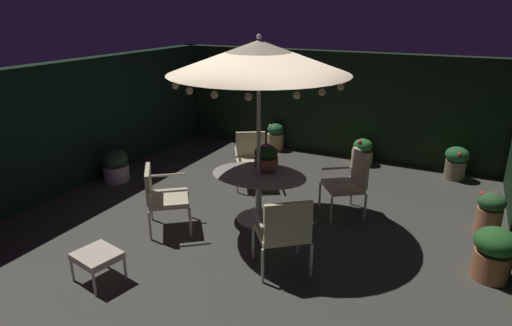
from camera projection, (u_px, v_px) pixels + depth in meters
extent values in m
cube|color=#414038|center=(258.00, 219.00, 6.68)|extent=(7.51, 7.58, 0.02)
cube|color=black|center=(331.00, 103.00, 9.38)|extent=(7.51, 0.30, 2.21)
cube|color=black|center=(78.00, 123.00, 7.80)|extent=(0.30, 7.58, 2.21)
cylinder|color=silver|center=(259.00, 219.00, 6.65)|extent=(0.67, 0.67, 0.03)
cylinder|color=silver|center=(259.00, 198.00, 6.53)|extent=(0.09, 0.09, 0.72)
ellipsoid|color=#B6ACA1|center=(259.00, 175.00, 6.40)|extent=(1.45, 1.07, 0.03)
cylinder|color=silver|center=(259.00, 146.00, 6.25)|extent=(0.06, 0.06, 2.37)
cone|color=beige|center=(259.00, 57.00, 5.83)|extent=(2.52, 2.52, 0.45)
sphere|color=silver|center=(259.00, 37.00, 5.74)|extent=(0.07, 0.07, 0.07)
sphere|color=#F9DB8C|center=(341.00, 87.00, 5.45)|extent=(0.09, 0.09, 0.09)
sphere|color=#F9DB8C|center=(343.00, 81.00, 5.90)|extent=(0.09, 0.09, 0.09)
sphere|color=#F9DB8C|center=(335.00, 77.00, 6.23)|extent=(0.09, 0.09, 0.09)
sphere|color=#F9DB8C|center=(314.00, 72.00, 6.66)|extent=(0.09, 0.09, 0.09)
sphere|color=#F9DB8C|center=(291.00, 70.00, 6.90)|extent=(0.09, 0.09, 0.09)
sphere|color=#F9DB8C|center=(264.00, 69.00, 7.01)|extent=(0.09, 0.09, 0.09)
sphere|color=#F9DB8C|center=(234.00, 70.00, 6.95)|extent=(0.09, 0.09, 0.09)
sphere|color=#F9DB8C|center=(207.00, 72.00, 6.71)|extent=(0.09, 0.09, 0.09)
sphere|color=#F9DB8C|center=(189.00, 75.00, 6.42)|extent=(0.09, 0.09, 0.09)
sphere|color=#F9DB8C|center=(176.00, 79.00, 6.02)|extent=(0.09, 0.09, 0.09)
sphere|color=#F9DB8C|center=(175.00, 86.00, 5.54)|extent=(0.09, 0.09, 0.09)
sphere|color=#F9DB8C|center=(189.00, 91.00, 5.19)|extent=(0.09, 0.09, 0.09)
sphere|color=#F9DB8C|center=(214.00, 95.00, 4.97)|extent=(0.09, 0.09, 0.09)
sphere|color=#F9DB8C|center=(248.00, 97.00, 4.86)|extent=(0.09, 0.09, 0.09)
sphere|color=#F9DB8C|center=(297.00, 95.00, 4.93)|extent=(0.09, 0.09, 0.09)
sphere|color=#F9DB8C|center=(322.00, 92.00, 5.10)|extent=(0.09, 0.09, 0.09)
cylinder|color=#A3634E|center=(266.00, 168.00, 6.50)|extent=(0.16, 0.16, 0.08)
cylinder|color=#A6644C|center=(266.00, 162.00, 6.46)|extent=(0.36, 0.36, 0.14)
ellipsoid|color=#214D20|center=(266.00, 152.00, 6.41)|extent=(0.35, 0.35, 0.21)
sphere|color=#B83F81|center=(266.00, 147.00, 6.39)|extent=(0.12, 0.12, 0.12)
cylinder|color=silver|center=(269.00, 181.00, 7.58)|extent=(0.04, 0.04, 0.42)
cylinder|color=silver|center=(237.00, 182.00, 7.53)|extent=(0.04, 0.04, 0.42)
cylinder|color=silver|center=(265.00, 170.00, 8.10)|extent=(0.04, 0.04, 0.42)
cylinder|color=silver|center=(236.00, 170.00, 8.06)|extent=(0.04, 0.04, 0.42)
cube|color=beige|center=(252.00, 163.00, 7.73)|extent=(0.75, 0.75, 0.07)
cube|color=beige|center=(251.00, 144.00, 7.90)|extent=(0.48, 0.32, 0.46)
cylinder|color=silver|center=(267.00, 151.00, 7.69)|extent=(0.31, 0.48, 0.04)
cylinder|color=silver|center=(236.00, 152.00, 7.64)|extent=(0.31, 0.48, 0.04)
cylinder|color=silver|center=(188.00, 204.00, 6.67)|extent=(0.04, 0.04, 0.43)
cylinder|color=silver|center=(190.00, 222.00, 6.10)|extent=(0.04, 0.04, 0.43)
cylinder|color=silver|center=(151.00, 207.00, 6.57)|extent=(0.04, 0.04, 0.43)
cylinder|color=silver|center=(150.00, 226.00, 6.00)|extent=(0.04, 0.04, 0.43)
cube|color=beige|center=(169.00, 199.00, 6.25)|extent=(0.80, 0.81, 0.07)
cube|color=beige|center=(148.00, 184.00, 6.12)|extent=(0.40, 0.50, 0.44)
cylinder|color=silver|center=(168.00, 175.00, 6.45)|extent=(0.44, 0.35, 0.04)
cylinder|color=silver|center=(168.00, 191.00, 5.88)|extent=(0.44, 0.35, 0.04)
cylinder|color=silver|center=(253.00, 243.00, 5.55)|extent=(0.04, 0.04, 0.45)
cylinder|color=silver|center=(298.00, 238.00, 5.66)|extent=(0.04, 0.04, 0.45)
cylinder|color=silver|center=(263.00, 266.00, 5.05)|extent=(0.04, 0.04, 0.45)
cylinder|color=silver|center=(311.00, 260.00, 5.17)|extent=(0.04, 0.04, 0.45)
cube|color=beige|center=(282.00, 233.00, 5.27)|extent=(0.78, 0.77, 0.07)
cube|color=beige|center=(288.00, 222.00, 4.94)|extent=(0.48, 0.40, 0.48)
cylinder|color=silver|center=(258.00, 218.00, 5.13)|extent=(0.35, 0.43, 0.04)
cylinder|color=silver|center=(306.00, 213.00, 5.25)|extent=(0.35, 0.43, 0.04)
cylinder|color=beige|center=(331.00, 210.00, 6.48)|extent=(0.04, 0.04, 0.42)
cylinder|color=beige|center=(320.00, 195.00, 7.01)|extent=(0.04, 0.04, 0.42)
cylinder|color=beige|center=(365.00, 208.00, 6.56)|extent=(0.04, 0.04, 0.42)
cylinder|color=beige|center=(351.00, 193.00, 7.09)|extent=(0.04, 0.04, 0.42)
cube|color=beige|center=(343.00, 186.00, 6.70)|extent=(0.75, 0.76, 0.07)
cube|color=beige|center=(360.00, 168.00, 6.64)|extent=(0.37, 0.48, 0.51)
cylinder|color=beige|center=(350.00, 182.00, 6.37)|extent=(0.44, 0.33, 0.04)
cylinder|color=beige|center=(337.00, 168.00, 6.90)|extent=(0.44, 0.33, 0.04)
cylinder|color=silver|center=(103.00, 256.00, 5.41)|extent=(0.03, 0.03, 0.29)
cylinder|color=silver|center=(125.00, 268.00, 5.15)|extent=(0.03, 0.03, 0.29)
cylinder|color=silver|center=(72.00, 270.00, 5.11)|extent=(0.03, 0.03, 0.29)
cylinder|color=silver|center=(94.00, 285.00, 4.85)|extent=(0.03, 0.03, 0.29)
cube|color=beige|center=(97.00, 256.00, 5.07)|extent=(0.57, 0.53, 0.08)
cylinder|color=#806B51|center=(455.00, 170.00, 8.19)|extent=(0.37, 0.37, 0.36)
ellipsoid|color=#256331|center=(457.00, 155.00, 8.09)|extent=(0.42, 0.42, 0.30)
sphere|color=#D63B41|center=(464.00, 153.00, 8.04)|extent=(0.11, 0.11, 0.11)
sphere|color=red|center=(456.00, 152.00, 8.19)|extent=(0.08, 0.08, 0.08)
sphere|color=red|center=(450.00, 152.00, 8.17)|extent=(0.09, 0.09, 0.09)
sphere|color=red|center=(459.00, 155.00, 7.93)|extent=(0.10, 0.10, 0.10)
cylinder|color=tan|center=(362.00, 157.00, 8.98)|extent=(0.43, 0.43, 0.29)
ellipsoid|color=#2A742F|center=(363.00, 145.00, 8.90)|extent=(0.39, 0.39, 0.27)
sphere|color=red|center=(368.00, 145.00, 8.86)|extent=(0.10, 0.10, 0.10)
sphere|color=#D43A43|center=(363.00, 140.00, 9.03)|extent=(0.07, 0.07, 0.07)
sphere|color=#D62945|center=(360.00, 142.00, 8.77)|extent=(0.09, 0.09, 0.09)
cylinder|color=silver|center=(117.00, 173.00, 8.10)|extent=(0.46, 0.46, 0.30)
ellipsoid|color=#28482A|center=(115.00, 159.00, 8.01)|extent=(0.46, 0.46, 0.32)
sphere|color=#A82A89|center=(123.00, 157.00, 7.94)|extent=(0.08, 0.08, 0.08)
sphere|color=#AB378D|center=(121.00, 153.00, 8.04)|extent=(0.11, 0.11, 0.11)
sphere|color=#AD3F79|center=(112.00, 155.00, 8.09)|extent=(0.06, 0.06, 0.06)
sphere|color=#B82D80|center=(108.00, 156.00, 7.98)|extent=(0.10, 0.10, 0.10)
sphere|color=#AE2A79|center=(113.00, 159.00, 7.87)|extent=(0.09, 0.09, 0.09)
cylinder|color=#AC633F|center=(491.00, 265.00, 5.17)|extent=(0.43, 0.43, 0.35)
ellipsoid|color=#295F27|center=(496.00, 242.00, 5.06)|extent=(0.48, 0.48, 0.34)
sphere|color=silver|center=(499.00, 234.00, 5.21)|extent=(0.11, 0.11, 0.11)
sphere|color=silver|center=(487.00, 236.00, 5.16)|extent=(0.10, 0.10, 0.10)
sphere|color=beige|center=(484.00, 239.00, 5.02)|extent=(0.10, 0.10, 0.10)
sphere|color=silver|center=(504.00, 246.00, 4.93)|extent=(0.10, 0.10, 0.10)
cylinder|color=#B1704C|center=(488.00, 220.00, 6.22)|extent=(0.35, 0.35, 0.38)
ellipsoid|color=#2D572C|center=(492.00, 202.00, 6.12)|extent=(0.38, 0.38, 0.26)
sphere|color=red|center=(500.00, 203.00, 6.08)|extent=(0.07, 0.07, 0.07)
sphere|color=#C2303D|center=(496.00, 195.00, 6.21)|extent=(0.10, 0.10, 0.10)
sphere|color=#C62D3D|center=(483.00, 194.00, 6.17)|extent=(0.10, 0.10, 0.10)
sphere|color=#D13C46|center=(491.00, 204.00, 6.04)|extent=(0.07, 0.07, 0.07)
cylinder|color=tan|center=(275.00, 141.00, 9.89)|extent=(0.37, 0.37, 0.37)
ellipsoid|color=#255D37|center=(276.00, 129.00, 9.79)|extent=(0.37, 0.37, 0.26)
sphere|color=orange|center=(279.00, 128.00, 9.71)|extent=(0.10, 0.10, 0.10)
sphere|color=orange|center=(276.00, 126.00, 9.86)|extent=(0.06, 0.06, 0.06)
sphere|color=#F38742|center=(270.00, 126.00, 9.81)|extent=(0.07, 0.07, 0.07)
sphere|color=#F48843|center=(274.00, 128.00, 9.69)|extent=(0.10, 0.10, 0.10)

